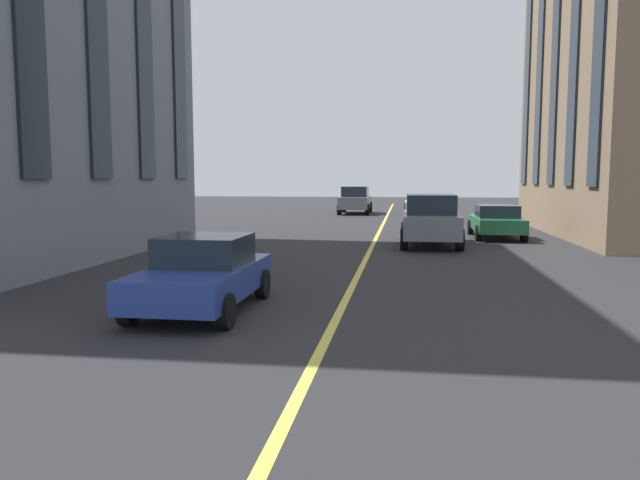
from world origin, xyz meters
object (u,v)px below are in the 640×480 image
Objects in this scene: car_blue_near at (203,273)px; car_green_far at (496,221)px; car_white_parked_b at (418,204)px; car_grey_oncoming at (355,200)px; car_grey_mid at (430,219)px.

car_green_far is at bearing -26.87° from car_blue_near.
car_blue_near is (-31.07, 4.62, -0.00)m from car_white_parked_b.
car_grey_oncoming is at bearing -0.56° from car_blue_near.
car_white_parked_b is at bearing -83.60° from car_grey_oncoming.
car_blue_near reaches higher than car_green_far.
car_white_parked_b and car_green_far have the same top height.
car_blue_near is at bearing 153.13° from car_green_far.
car_grey_mid is at bearing -179.89° from car_white_parked_b.
car_green_far is at bearing -155.69° from car_grey_oncoming.
car_grey_mid is 1.07× the size of car_green_far.
car_white_parked_b is 16.59m from car_green_far.
car_grey_mid is at bearing -167.11° from car_grey_oncoming.
car_green_far is (3.18, -2.81, -0.27)m from car_grey_mid.
car_blue_near is at bearing 179.44° from car_grey_oncoming.
car_blue_near is (-30.58, 0.30, -0.27)m from car_grey_oncoming.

